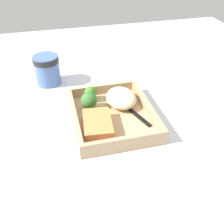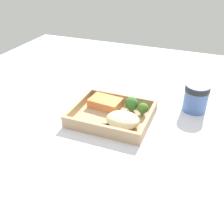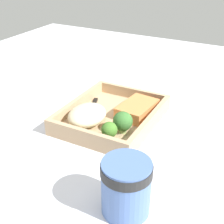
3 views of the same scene
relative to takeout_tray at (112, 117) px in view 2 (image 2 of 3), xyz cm
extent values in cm
cube|color=silver|center=(0.00, 0.00, -1.60)|extent=(160.00, 160.00, 2.00)
cube|color=tan|center=(0.00, 0.00, 0.00)|extent=(26.35, 21.80, 1.20)
cube|color=tan|center=(0.00, -10.30, 2.11)|extent=(26.35, 1.20, 3.01)
cube|color=tan|center=(0.00, 10.30, 2.11)|extent=(26.35, 1.20, 3.01)
cube|color=tan|center=(-12.58, 0.00, 2.11)|extent=(1.20, 19.40, 3.01)
cube|color=tan|center=(12.58, 0.00, 2.11)|extent=(1.20, 19.40, 3.01)
cube|color=#E38448|center=(-4.48, 4.98, 2.10)|extent=(11.78, 8.34, 3.01)
ellipsoid|color=beige|center=(5.28, -4.07, 2.78)|extent=(10.92, 8.77, 4.35)
cylinder|color=#7B9653|center=(9.48, 4.34, 1.46)|extent=(1.39, 1.39, 1.71)
sphere|color=#447729|center=(9.48, 4.34, 3.32)|extent=(3.65, 3.65, 3.65)
cylinder|color=#819E58|center=(5.08, 5.51, 1.43)|extent=(1.77, 1.77, 1.65)
sphere|color=#376B2E|center=(5.08, 5.51, 3.54)|extent=(4.66, 4.66, 4.66)
cube|color=black|center=(-1.15, -6.72, 0.82)|extent=(12.05, 5.19, 0.44)
cube|color=black|center=(6.30, -4.07, 0.82)|extent=(3.94, 3.21, 0.44)
cylinder|color=#4C6BAB|center=(25.38, 16.05, 4.37)|extent=(8.26, 8.26, 9.95)
cylinder|color=black|center=(25.38, 16.05, 8.05)|extent=(8.51, 8.51, 1.79)
cube|color=white|center=(-23.22, 1.55, -0.48)|extent=(9.90, 15.56, 0.24)
camera|label=1|loc=(-56.51, 14.16, 45.01)|focal=42.00mm
camera|label=2|loc=(27.31, -69.67, 48.98)|focal=42.00mm
camera|label=3|loc=(60.93, 32.24, 40.01)|focal=50.00mm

